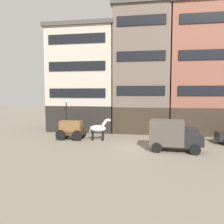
% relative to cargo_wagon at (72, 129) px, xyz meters
% --- Properties ---
extents(ground_plane, '(120.00, 120.00, 0.00)m').
position_rel_cargo_wagon_xyz_m(ground_plane, '(7.30, -2.72, -1.15)').
color(ground_plane, slate).
extents(building_far_left, '(8.91, 6.79, 13.50)m').
position_rel_cargo_wagon_xyz_m(building_far_left, '(-0.62, 7.03, 5.64)').
color(building_far_left, black).
rests_on(building_far_left, ground_plane).
extents(building_center_left, '(7.12, 6.79, 15.60)m').
position_rel_cargo_wagon_xyz_m(building_center_left, '(7.04, 7.03, 6.69)').
color(building_center_left, '#33281E').
rests_on(building_center_left, ground_plane).
extents(building_center_right, '(9.41, 6.79, 15.48)m').
position_rel_cargo_wagon_xyz_m(building_center_right, '(14.96, 7.03, 6.63)').
color(building_center_right, '#33281E').
rests_on(building_center_right, ground_plane).
extents(cargo_wagon, '(2.93, 1.55, 1.98)m').
position_rel_cargo_wagon_xyz_m(cargo_wagon, '(0.00, 0.00, 0.00)').
color(cargo_wagon, '#3D2819').
rests_on(cargo_wagon, ground_plane).
extents(draft_horse, '(2.35, 0.63, 2.30)m').
position_rel_cargo_wagon_xyz_m(draft_horse, '(2.95, -0.00, 0.12)').
color(draft_horse, beige).
rests_on(draft_horse, ground_plane).
extents(delivery_truck_near, '(4.48, 2.45, 2.62)m').
position_rel_cargo_wagon_xyz_m(delivery_truck_near, '(10.18, -3.12, 0.28)').
color(delivery_truck_near, black).
rests_on(delivery_truck_near, ground_plane).
extents(pedestrian_officer, '(0.49, 0.49, 1.79)m').
position_rel_cargo_wagon_xyz_m(pedestrian_officer, '(10.08, 2.34, -0.17)').
color(pedestrian_officer, black).
rests_on(pedestrian_officer, ground_plane).
extents(streetlamp_curbside, '(0.32, 0.32, 4.12)m').
position_rel_cargo_wagon_xyz_m(streetlamp_curbside, '(-1.65, 2.88, 1.52)').
color(streetlamp_curbside, black).
rests_on(streetlamp_curbside, ground_plane).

